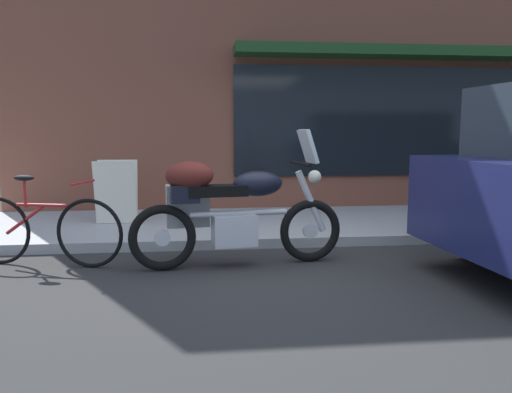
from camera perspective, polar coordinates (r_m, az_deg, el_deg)
name	(u,v)px	position (r m, az deg, el deg)	size (l,w,h in m)	color
ground_plane	(290,274)	(4.97, 3.87, -8.84)	(80.00, 80.00, 0.00)	#2C2C2C
touring_motorcycle	(226,208)	(5.14, -3.42, -1.29)	(2.22, 0.64, 1.41)	black
parked_bicycle	(43,229)	(5.62, -23.14, -3.45)	(1.68, 0.58, 0.95)	black
sandwich_board_sign	(116,192)	(7.19, -15.64, 0.53)	(0.55, 0.40, 0.87)	silver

